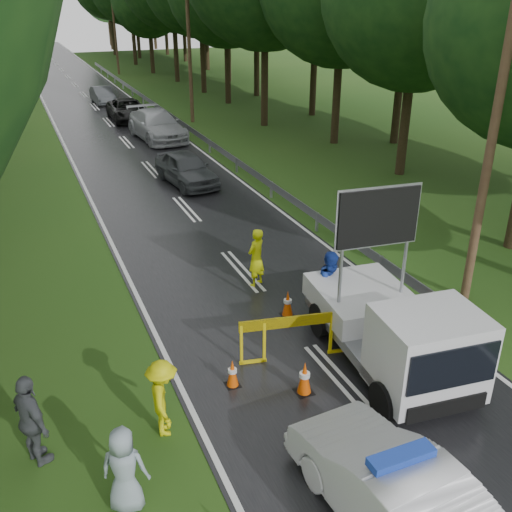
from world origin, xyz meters
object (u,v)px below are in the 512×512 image
barrier (298,326)px  queue_car_second (157,125)px  police_sedan (396,496)px  queue_car_third (128,110)px  queue_car_first (186,169)px  civilian (331,285)px  work_truck (396,331)px  officer (256,258)px  queue_car_fourth (103,95)px

barrier → queue_car_second: queue_car_second is taller
police_sedan → queue_car_third: police_sedan is taller
police_sedan → queue_car_first: police_sedan is taller
queue_car_first → civilian: bearing=-96.1°
police_sedan → work_truck: 4.32m
work_truck → queue_car_second: size_ratio=0.92×
police_sedan → officer: size_ratio=2.54×
queue_car_second → queue_car_fourth: 13.10m
queue_car_second → queue_car_fourth: bearing=89.7°
police_sedan → barrier: police_sedan is taller
civilian → queue_car_second: bearing=71.1°
queue_car_fourth → queue_car_third: bearing=-88.0°
work_truck → barrier: bearing=149.4°
barrier → officer: officer is taller
officer → civilian: bearing=85.5°
civilian → officer: bearing=98.4°
barrier → queue_car_fourth: size_ratio=0.71×
queue_car_second → queue_car_fourth: queue_car_second is taller
police_sedan → queue_car_fourth: bearing=-97.4°
work_truck → queue_car_first: (-0.30, 15.25, -0.35)m
queue_car_third → queue_car_fourth: size_ratio=1.29×
police_sedan → queue_car_first: (2.18, 18.78, -0.01)m
barrier → queue_car_first: (1.45, 13.95, -0.15)m
officer → civilian: 2.63m
civilian → queue_car_fourth: civilian is taller
civilian → queue_car_third: (0.21, 27.51, -0.24)m
police_sedan → queue_car_third: 33.85m
police_sedan → queue_car_third: bearing=-98.9°
work_truck → queue_car_third: size_ratio=1.05×
police_sedan → barrier: size_ratio=1.63×
police_sedan → queue_car_first: size_ratio=1.06×
queue_car_first → queue_car_fourth: (-0.11, 22.03, -0.09)m
officer → queue_car_fourth: size_ratio=0.46×
officer → queue_car_third: 25.17m
police_sedan → officer: officer is taller
officer → queue_car_second: officer is taller
police_sedan → queue_car_second: 27.92m
barrier → queue_car_fourth: (1.34, 35.98, -0.24)m
officer → queue_car_first: officer is taller
police_sedan → queue_car_first: 18.91m
civilian → queue_car_third: size_ratio=0.37×
civilian → queue_car_first: civilian is taller
queue_car_second → work_truck: bearing=-96.2°
work_truck → civilian: bearing=97.8°
work_truck → barrier: 2.20m
barrier → officer: bearing=92.9°
queue_car_second → queue_car_third: 6.02m
officer → civilian: civilian is taller
work_truck → queue_car_third: 30.23m
queue_car_second → queue_car_fourth: (-1.02, 13.06, -0.18)m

